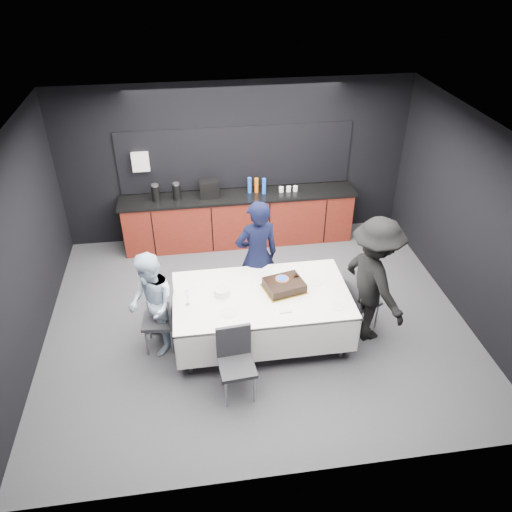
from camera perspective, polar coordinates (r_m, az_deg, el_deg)
The scene contains 18 objects.
ground at distance 7.38m, azimuth 0.11°, elevation -7.23°, with size 6.00×6.00×0.00m, color #444449.
room_shell at distance 6.32m, azimuth 0.13°, elevation 5.61°, with size 6.04×5.04×2.82m.
kitchenette at distance 8.88m, azimuth -2.07°, elevation 4.77°, with size 4.10×0.64×2.05m.
party_table at distance 6.67m, azimuth 0.62°, elevation -5.29°, with size 2.32×1.32×0.78m.
cake_assembly at distance 6.63m, azimuth 3.25°, elevation -3.35°, with size 0.61×0.54×0.17m.
plate_stack at distance 6.55m, azimuth -3.91°, elevation -4.09°, with size 0.20×0.20×0.10m, color white.
loose_plate_near at distance 6.29m, azimuth -3.09°, elevation -6.45°, with size 0.22×0.22×0.01m, color white.
loose_plate_right_a at distance 6.83m, azimuth 6.90°, elevation -2.95°, with size 0.21×0.21×0.01m, color white.
loose_plate_right_b at distance 6.45m, azimuth 9.27°, elevation -5.73°, with size 0.18×0.18×0.01m, color white.
loose_plate_far at distance 6.88m, azimuth 1.03°, elevation -2.37°, with size 0.22×0.22×0.01m, color white.
fork_pile at distance 6.31m, azimuth 3.38°, elevation -6.23°, with size 0.15×0.09×0.02m, color white.
champagne_flute at distance 6.37m, azimuth -7.92°, elevation -4.40°, with size 0.06×0.06×0.22m.
chair_left at distance 6.73m, azimuth -10.45°, elevation -6.68°, with size 0.45×0.45×0.92m.
chair_right at distance 7.06m, azimuth 11.53°, elevation -4.63°, with size 0.54×0.54×0.92m.
chair_near at distance 6.07m, azimuth -2.35°, elevation -11.47°, with size 0.45×0.45×0.92m.
person_center at distance 7.12m, azimuth 0.12°, elevation -0.03°, with size 0.64×0.42×1.76m, color black.
person_left at distance 6.60m, azimuth -11.85°, elevation -5.48°, with size 0.72×0.56×1.48m, color silver.
person_right at distance 6.77m, azimuth 13.26°, elevation -2.74°, with size 1.18×0.68×1.83m, color black.
Camera 1 is at (-0.81, -5.51, 4.84)m, focal length 35.00 mm.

